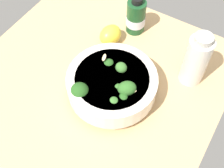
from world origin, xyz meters
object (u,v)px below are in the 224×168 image
object	(u,v)px
lemon_wedge	(110,35)
bottle_short	(137,17)
bowl_of_broccoli	(112,84)
bottle_tall	(196,60)

from	to	relation	value
lemon_wedge	bottle_short	bearing A→B (deg)	62.80
bowl_of_broccoli	bottle_short	world-z (taller)	bottle_short
bottle_short	bottle_tall	bearing A→B (deg)	-21.20
bowl_of_broccoli	bottle_tall	size ratio (longest dim) A/B	1.41
bowl_of_broccoli	bottle_tall	world-z (taller)	bottle_tall
lemon_wedge	bottle_short	world-z (taller)	bottle_short
bottle_tall	bottle_short	bearing A→B (deg)	158.80
lemon_wedge	bottle_tall	bearing A→B (deg)	-0.34
bowl_of_broccoli	bottle_tall	distance (cm)	20.52
bottle_tall	bottle_short	distance (cm)	21.28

